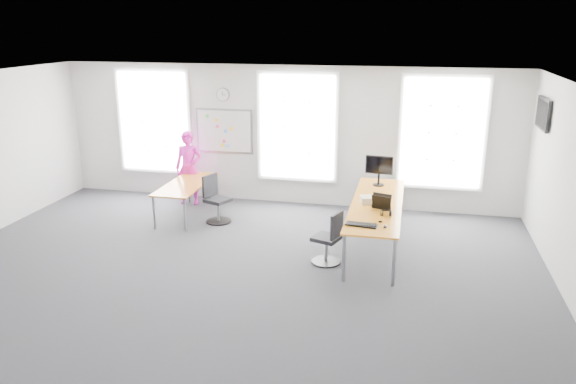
% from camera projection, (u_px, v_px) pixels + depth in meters
% --- Properties ---
extents(floor, '(10.00, 10.00, 0.00)m').
position_uv_depth(floor, '(227.00, 278.00, 8.83)').
color(floor, '#26262A').
rests_on(floor, ground).
extents(ceiling, '(10.00, 10.00, 0.00)m').
position_uv_depth(ceiling, '(221.00, 85.00, 7.95)').
color(ceiling, silver).
rests_on(ceiling, ground).
extents(wall_back, '(10.00, 0.00, 10.00)m').
position_uv_depth(wall_back, '(284.00, 136.00, 12.13)').
color(wall_back, silver).
rests_on(wall_back, ground).
extents(wall_front, '(10.00, 0.00, 10.00)m').
position_uv_depth(wall_front, '(68.00, 318.00, 4.65)').
color(wall_front, silver).
rests_on(wall_front, ground).
extents(window_left, '(1.60, 0.06, 2.20)m').
position_uv_depth(window_left, '(154.00, 122.00, 12.66)').
color(window_left, white).
rests_on(window_left, wall_back).
extents(window_mid, '(1.60, 0.06, 2.20)m').
position_uv_depth(window_mid, '(297.00, 127.00, 11.98)').
color(window_mid, white).
rests_on(window_mid, wall_back).
extents(window_right, '(1.60, 0.06, 2.20)m').
position_uv_depth(window_right, '(442.00, 133.00, 11.35)').
color(window_right, white).
rests_on(window_right, wall_back).
extents(desk_right, '(0.88, 3.28, 0.80)m').
position_uv_depth(desk_right, '(377.00, 206.00, 9.89)').
color(desk_right, orange).
rests_on(desk_right, ground).
extents(desk_left, '(0.76, 1.89, 0.69)m').
position_uv_depth(desk_left, '(186.00, 186.00, 11.49)').
color(desk_left, orange).
rests_on(desk_left, ground).
extents(chair_right, '(0.52, 0.52, 0.91)m').
position_uv_depth(chair_right, '(329.00, 241.00, 9.24)').
color(chair_right, black).
rests_on(chair_right, ground).
extents(chair_left, '(0.56, 0.56, 0.95)m').
position_uv_depth(chair_left, '(216.00, 202.00, 11.20)').
color(chair_left, black).
rests_on(chair_left, ground).
extents(person, '(0.62, 0.44, 1.61)m').
position_uv_depth(person, '(189.00, 168.00, 12.22)').
color(person, '#DC20AF').
rests_on(person, ground).
extents(whiteboard, '(1.20, 0.03, 0.90)m').
position_uv_depth(whiteboard, '(224.00, 131.00, 12.36)').
color(whiteboard, silver).
rests_on(whiteboard, wall_back).
extents(wall_clock, '(0.30, 0.04, 0.30)m').
position_uv_depth(wall_clock, '(223.00, 95.00, 12.13)').
color(wall_clock, gray).
rests_on(wall_clock, wall_back).
extents(tv, '(0.06, 0.90, 0.55)m').
position_uv_depth(tv, '(543.00, 114.00, 9.93)').
color(tv, black).
rests_on(tv, wall_right).
extents(keyboard, '(0.52, 0.25, 0.02)m').
position_uv_depth(keyboard, '(361.00, 225.00, 8.78)').
color(keyboard, black).
rests_on(keyboard, desk_right).
extents(mouse, '(0.07, 0.10, 0.04)m').
position_uv_depth(mouse, '(385.00, 227.00, 8.69)').
color(mouse, black).
rests_on(mouse, desk_right).
extents(lens_cap, '(0.07, 0.07, 0.01)m').
position_uv_depth(lens_cap, '(380.00, 222.00, 8.94)').
color(lens_cap, black).
rests_on(lens_cap, desk_right).
extents(headphones, '(0.18, 0.10, 0.11)m').
position_uv_depth(headphones, '(386.00, 213.00, 9.21)').
color(headphones, black).
rests_on(headphones, desk_right).
extents(laptop_sleeve, '(0.34, 0.27, 0.27)m').
position_uv_depth(laptop_sleeve, '(382.00, 202.00, 9.49)').
color(laptop_sleeve, black).
rests_on(laptop_sleeve, desk_right).
extents(paper_stack, '(0.39, 0.34, 0.12)m').
position_uv_depth(paper_stack, '(370.00, 200.00, 9.87)').
color(paper_stack, beige).
rests_on(paper_stack, desk_right).
extents(monitor, '(0.53, 0.22, 0.59)m').
position_uv_depth(monitor, '(379.00, 168.00, 10.83)').
color(monitor, black).
rests_on(monitor, desk_right).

